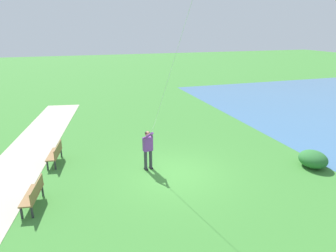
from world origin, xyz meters
The scene contains 5 objects.
ground_plane centered at (0.00, 0.00, 0.00)m, with size 120.00×120.00×0.00m, color #3D7F33.
person_kite_flyer centered at (0.89, -0.76, 1.05)m, with size 0.52×0.62×1.83m.
park_bench_near_walkway centered at (4.71, -2.63, 0.51)m, with size 0.69×1.55×0.88m.
park_bench_far_walkway centered at (5.32, 0.81, 0.51)m, with size 0.69×1.55×0.88m.
lakeside_shrub centered at (-6.04, 1.27, 0.37)m, with size 1.13×1.30×0.74m, color #2D7033.
Camera 1 is at (3.76, 10.73, 5.85)m, focal length 32.03 mm.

